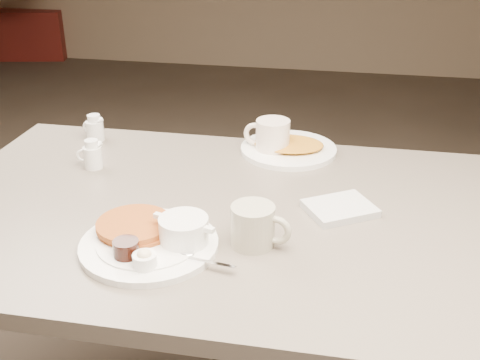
% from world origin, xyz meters
% --- Properties ---
extents(diner_table, '(1.50, 0.90, 0.75)m').
position_xyz_m(diner_table, '(0.00, 0.00, 0.58)').
color(diner_table, slate).
rests_on(diner_table, ground).
extents(main_plate, '(0.38, 0.36, 0.07)m').
position_xyz_m(main_plate, '(-0.15, -0.19, 0.77)').
color(main_plate, white).
rests_on(main_plate, diner_table).
extents(coffee_mug_near, '(0.14, 0.11, 0.09)m').
position_xyz_m(coffee_mug_near, '(0.06, -0.14, 0.80)').
color(coffee_mug_near, '#B2AE98').
rests_on(coffee_mug_near, diner_table).
extents(napkin, '(0.19, 0.18, 0.02)m').
position_xyz_m(napkin, '(0.23, 0.04, 0.76)').
color(napkin, silver).
rests_on(napkin, diner_table).
extents(coffee_mug_far, '(0.15, 0.11, 0.10)m').
position_xyz_m(coffee_mug_far, '(0.03, 0.35, 0.80)').
color(coffee_mug_far, white).
rests_on(coffee_mug_far, diner_table).
extents(creamer_left, '(0.07, 0.06, 0.08)m').
position_xyz_m(creamer_left, '(-0.43, 0.16, 0.79)').
color(creamer_left, white).
rests_on(creamer_left, diner_table).
extents(creamer_right, '(0.08, 0.06, 0.08)m').
position_xyz_m(creamer_right, '(-0.51, 0.35, 0.79)').
color(creamer_right, white).
rests_on(creamer_right, diner_table).
extents(hash_plate, '(0.29, 0.29, 0.04)m').
position_xyz_m(hash_plate, '(0.08, 0.37, 0.76)').
color(hash_plate, white).
rests_on(hash_plate, diner_table).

